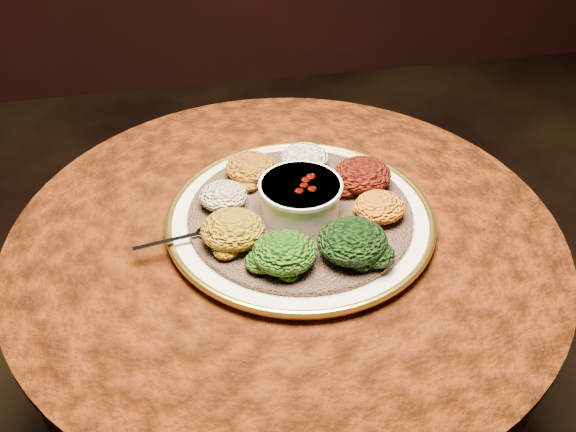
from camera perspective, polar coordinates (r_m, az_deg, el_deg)
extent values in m
cylinder|color=black|center=(1.40, -0.16, -13.79)|extent=(0.12, 0.12, 0.68)
cylinder|color=black|center=(1.13, -0.20, -2.73)|extent=(0.80, 0.80, 0.04)
cylinder|color=#481906|center=(1.24, -0.18, -7.75)|extent=(0.93, 0.93, 0.34)
cylinder|color=#481906|center=(1.12, -0.20, -1.70)|extent=(0.96, 0.96, 0.01)
cylinder|color=white|center=(1.12, 1.08, -0.37)|extent=(0.48, 0.48, 0.02)
torus|color=gold|center=(1.12, 1.08, -0.09)|extent=(0.47, 0.47, 0.01)
cylinder|color=brown|center=(1.11, 1.09, 0.19)|extent=(0.42, 0.42, 0.01)
cylinder|color=white|center=(1.09, 1.11, 1.60)|extent=(0.13, 0.13, 0.06)
cylinder|color=white|center=(1.08, 1.13, 2.72)|extent=(0.14, 0.14, 0.01)
cylinder|color=#670705|center=(1.08, 1.12, 2.35)|extent=(0.11, 0.11, 0.01)
ellipsoid|color=silver|center=(1.07, -7.14, -1.35)|extent=(0.04, 0.03, 0.01)
cube|color=silver|center=(1.06, -10.77, -2.24)|extent=(0.11, 0.03, 0.00)
ellipsoid|color=white|center=(1.21, 1.46, 5.19)|extent=(0.09, 0.09, 0.04)
ellipsoid|color=black|center=(1.16, 6.61, 3.65)|extent=(0.11, 0.10, 0.05)
ellipsoid|color=#B7700F|center=(1.10, 8.14, 0.80)|extent=(0.09, 0.08, 0.04)
ellipsoid|color=black|center=(1.02, 5.73, -2.24)|extent=(0.11, 0.11, 0.05)
ellipsoid|color=#A0360A|center=(0.99, -0.32, -3.27)|extent=(0.10, 0.10, 0.05)
ellipsoid|color=#986B0D|center=(1.04, -4.92, -1.21)|extent=(0.10, 0.10, 0.05)
ellipsoid|color=maroon|center=(1.12, -5.77, 1.79)|extent=(0.08, 0.08, 0.04)
ellipsoid|color=#9A5112|center=(1.18, -3.32, 4.31)|extent=(0.09, 0.09, 0.04)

